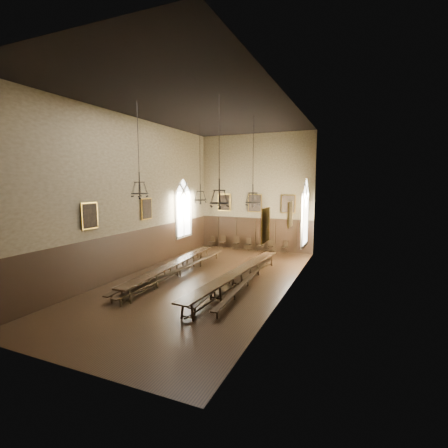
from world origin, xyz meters
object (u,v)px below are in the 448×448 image
Objects in this scene: table_right at (238,278)px; chandelier_back_left at (200,195)px; bench_left_inner at (180,272)px; chair_2 at (236,245)px; chair_0 at (212,244)px; bench_left_outer at (165,270)px; chair_5 at (270,249)px; chair_3 at (248,247)px; chair_6 at (284,249)px; chandelier_front_left at (140,187)px; bench_right_outer at (248,281)px; chair_4 at (260,248)px; chair_1 at (223,244)px; bench_right_inner at (229,279)px; table_left at (174,269)px; chandelier_back_right at (253,197)px; chandelier_front_right at (219,196)px.

chandelier_back_left is at bearing 140.52° from table_right.
chair_2 is (0.13, 8.39, 0.01)m from bench_left_inner.
chair_2 reaches higher than chair_0.
bench_left_outer is 9.33m from chair_5.
chair_3 is 1.10× the size of chair_6.
table_right is 2.10× the size of chandelier_back_left.
bench_right_outer is at bearing 31.21° from chandelier_front_left.
table_right is 2.37× the size of chandelier_front_left.
chair_4 is (3.13, 8.56, -0.01)m from bench_left_outer.
chair_1 reaches higher than table_right.
chair_0 reaches higher than bench_left_outer.
bench_right_inner is 9.79m from chair_0.
chair_4 is at bearing 72.93° from table_left.
chandelier_front_left reaches higher than chair_3.
bench_right_outer is (0.50, 0.20, -0.14)m from table_right.
chandelier_back_left is at bearing -108.69° from chair_6.
bench_right_inner is 8.58m from chair_6.
bench_left_inner is 2.12× the size of chandelier_back_left.
bench_right_outer is 4.97m from chandelier_back_right.
chair_5 is at bearing -4.58° from chair_4.
chair_3 is (1.01, 0.00, -0.00)m from chair_2.
bench_left_outer is at bearing -167.44° from table_left.
chair_3 is (-2.90, 8.42, 0.04)m from bench_right_outer.
table_right is 8.65m from chair_5.
chair_6 is (5.07, 0.03, -0.03)m from chair_1.
bench_left_outer is 10.92× the size of chair_0.
chair_3 is at bearing 81.79° from chandelier_front_left.
table_left is at bearing -93.19° from chair_2.
chair_1 is 1.09× the size of chair_5.
chair_1 is at bearing 99.43° from chandelier_back_left.
chandelier_front_right is at bearing -27.10° from bench_left_outer.
chair_5 is 0.19× the size of chandelier_back_left.
chair_5 reaches higher than bench_right_outer.
bench_right_inner is at bearing 101.20° from chandelier_front_right.
chair_1 is 12.53m from chandelier_front_right.
table_left is at bearing 12.56° from bench_left_outer.
bench_right_outer is 9.23× the size of chair_3.
table_right is 2.17× the size of chandelier_front_right.
chandelier_back_right reaches higher than chair_6.
chair_6 is (0.45, 8.75, -0.13)m from table_right.
bench_right_inner is 5.99m from chandelier_back_left.
chair_4 is (2.59, 8.44, -0.10)m from table_left.
chair_6 reaches higher than bench_right_inner.
chair_4 reaches higher than table_left.
bench_left_outer is 9.92m from chair_6.
chair_3 is at bearing -170.90° from chair_4.
table_left is 2.00× the size of chandelier_back_left.
chandelier_front_left is at bearing -93.54° from chandelier_back_left.
chandelier_front_left is at bearing -99.64° from bench_left_inner.
table_left is at bearing -104.51° from chair_4.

